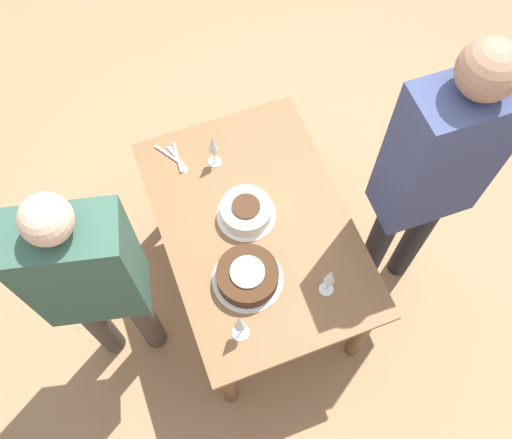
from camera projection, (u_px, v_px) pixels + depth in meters
ground_plane at (256, 281)px, 3.18m from camera, size 12.00×12.00×0.00m
dining_table at (256, 237)px, 2.64m from camera, size 1.21×0.82×0.73m
cake_center_white at (246, 211)px, 2.51m from camera, size 0.27×0.27×0.09m
cake_front_chocolate at (248, 276)px, 2.37m from camera, size 0.30×0.30×0.09m
wine_glass_near at (330, 278)px, 2.26m from camera, size 0.06×0.06×0.21m
wine_glass_far at (240, 323)px, 2.18m from camera, size 0.07×0.07×0.22m
wine_glass_extra at (213, 146)px, 2.54m from camera, size 0.06×0.06×0.21m
fork_pile at (176, 157)px, 2.67m from camera, size 0.20×0.12×0.01m
person_cutting at (91, 280)px, 2.20m from camera, size 0.31×0.44×1.54m
person_watching at (433, 174)px, 2.23m from camera, size 0.23×0.40×1.78m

